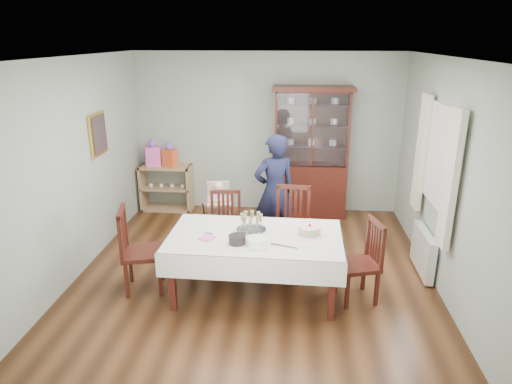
# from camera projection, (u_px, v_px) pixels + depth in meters

# --- Properties ---
(floor) EXTENTS (5.00, 5.00, 0.00)m
(floor) POSITION_uv_depth(u_px,v_px,m) (254.00, 276.00, 5.85)
(floor) COLOR #593319
(floor) RESTS_ON ground
(room_shell) EXTENTS (5.00, 5.00, 5.00)m
(room_shell) POSITION_uv_depth(u_px,v_px,m) (257.00, 137.00, 5.80)
(room_shell) COLOR #9EAA99
(room_shell) RESTS_ON floor
(dining_table) EXTENTS (2.02, 1.19, 0.76)m
(dining_table) POSITION_uv_depth(u_px,v_px,m) (255.00, 264.00, 5.34)
(dining_table) COLOR #491812
(dining_table) RESTS_ON floor
(china_cabinet) EXTENTS (1.30, 0.48, 2.18)m
(china_cabinet) POSITION_uv_depth(u_px,v_px,m) (311.00, 151.00, 7.55)
(china_cabinet) COLOR #491812
(china_cabinet) RESTS_ON floor
(sideboard) EXTENTS (0.90, 0.38, 0.80)m
(sideboard) POSITION_uv_depth(u_px,v_px,m) (167.00, 188.00, 8.01)
(sideboard) COLOR tan
(sideboard) RESTS_ON floor
(picture_frame) EXTENTS (0.04, 0.48, 0.58)m
(picture_frame) POSITION_uv_depth(u_px,v_px,m) (98.00, 134.00, 6.25)
(picture_frame) COLOR gold
(picture_frame) RESTS_ON room_shell
(window) EXTENTS (0.04, 1.02, 1.22)m
(window) POSITION_uv_depth(u_px,v_px,m) (441.00, 157.00, 5.45)
(window) COLOR white
(window) RESTS_ON room_shell
(curtain_left) EXTENTS (0.07, 0.30, 1.55)m
(curtain_left) POSITION_uv_depth(u_px,v_px,m) (451.00, 180.00, 4.90)
(curtain_left) COLOR silver
(curtain_left) RESTS_ON room_shell
(curtain_right) EXTENTS (0.07, 0.30, 1.55)m
(curtain_right) POSITION_uv_depth(u_px,v_px,m) (421.00, 153.00, 6.07)
(curtain_right) COLOR silver
(curtain_right) RESTS_ON room_shell
(radiator) EXTENTS (0.10, 0.80, 0.55)m
(radiator) POSITION_uv_depth(u_px,v_px,m) (423.00, 251.00, 5.86)
(radiator) COLOR white
(radiator) RESTS_ON floor
(chair_far_left) EXTENTS (0.48, 0.48, 0.95)m
(chair_far_left) POSITION_uv_depth(u_px,v_px,m) (226.00, 241.00, 6.19)
(chair_far_left) COLOR #491812
(chair_far_left) RESTS_ON floor
(chair_far_right) EXTENTS (0.50, 0.50, 1.05)m
(chair_far_right) POSITION_uv_depth(u_px,v_px,m) (291.00, 243.00, 6.07)
(chair_far_right) COLOR #491812
(chair_far_right) RESTS_ON floor
(chair_end_left) EXTENTS (0.56, 0.56, 1.04)m
(chair_end_left) POSITION_uv_depth(u_px,v_px,m) (143.00, 266.00, 5.47)
(chair_end_left) COLOR #491812
(chair_end_left) RESTS_ON floor
(chair_end_right) EXTENTS (0.54, 0.54, 0.96)m
(chair_end_right) POSITION_uv_depth(u_px,v_px,m) (358.00, 277.00, 5.27)
(chair_end_right) COLOR #491812
(chair_end_right) RESTS_ON floor
(woman) EXTENTS (0.71, 0.60, 1.67)m
(woman) POSITION_uv_depth(u_px,v_px,m) (274.00, 192.00, 6.46)
(woman) COLOR black
(woman) RESTS_ON floor
(high_chair) EXTENTS (0.51, 0.51, 0.97)m
(high_chair) POSITION_uv_depth(u_px,v_px,m) (219.00, 221.00, 6.63)
(high_chair) COLOR black
(high_chair) RESTS_ON floor
(champagne_tray) EXTENTS (0.35, 0.35, 0.21)m
(champagne_tray) POSITION_uv_depth(u_px,v_px,m) (251.00, 225.00, 5.32)
(champagne_tray) COLOR silver
(champagne_tray) RESTS_ON dining_table
(birthday_cake) EXTENTS (0.29, 0.29, 0.20)m
(birthday_cake) POSITION_uv_depth(u_px,v_px,m) (310.00, 231.00, 5.21)
(birthday_cake) COLOR white
(birthday_cake) RESTS_ON dining_table
(plate_stack_dark) EXTENTS (0.25, 0.25, 0.09)m
(plate_stack_dark) POSITION_uv_depth(u_px,v_px,m) (237.00, 239.00, 5.01)
(plate_stack_dark) COLOR black
(plate_stack_dark) RESTS_ON dining_table
(plate_stack_white) EXTENTS (0.23, 0.23, 0.10)m
(plate_stack_white) POSITION_uv_depth(u_px,v_px,m) (257.00, 242.00, 4.94)
(plate_stack_white) COLOR white
(plate_stack_white) RESTS_ON dining_table
(napkin_stack) EXTENTS (0.20, 0.20, 0.02)m
(napkin_stack) POSITION_uv_depth(u_px,v_px,m) (207.00, 238.00, 5.13)
(napkin_stack) COLOR #F85BBC
(napkin_stack) RESTS_ON dining_table
(cutlery) EXTENTS (0.14, 0.17, 0.01)m
(cutlery) POSITION_uv_depth(u_px,v_px,m) (206.00, 235.00, 5.21)
(cutlery) COLOR silver
(cutlery) RESTS_ON dining_table
(cake_knife) EXTENTS (0.31, 0.12, 0.01)m
(cake_knife) POSITION_uv_depth(u_px,v_px,m) (284.00, 246.00, 4.94)
(cake_knife) COLOR silver
(cake_knife) RESTS_ON dining_table
(gift_bag_pink) EXTENTS (0.28, 0.21, 0.46)m
(gift_bag_pink) POSITION_uv_depth(u_px,v_px,m) (153.00, 154.00, 7.81)
(gift_bag_pink) COLOR #F85BBC
(gift_bag_pink) RESTS_ON sideboard
(gift_bag_orange) EXTENTS (0.27, 0.23, 0.42)m
(gift_bag_orange) POSITION_uv_depth(u_px,v_px,m) (170.00, 156.00, 7.79)
(gift_bag_orange) COLOR #E35123
(gift_bag_orange) RESTS_ON sideboard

